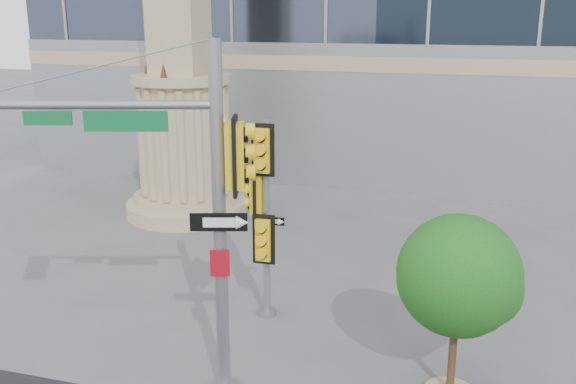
# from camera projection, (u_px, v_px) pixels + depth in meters

# --- Properties ---
(ground) EXTENTS (120.00, 120.00, 0.00)m
(ground) POSITION_uv_depth(u_px,v_px,m) (262.00, 358.00, 13.83)
(ground) COLOR #545456
(ground) RESTS_ON ground
(monument) EXTENTS (4.40, 4.40, 16.60)m
(monument) POSITION_uv_depth(u_px,v_px,m) (180.00, 62.00, 22.29)
(monument) COLOR tan
(monument) RESTS_ON ground
(main_signal_pole) EXTENTS (5.11, 1.93, 6.77)m
(main_signal_pole) POSITION_uv_depth(u_px,v_px,m) (150.00, 186.00, 11.49)
(main_signal_pole) COLOR slate
(main_signal_pole) RESTS_ON ground
(secondary_signal_pole) EXTENTS (0.84, 0.63, 4.87)m
(secondary_signal_pole) POSITION_uv_depth(u_px,v_px,m) (263.00, 205.00, 14.97)
(secondary_signal_pole) COLOR slate
(secondary_signal_pole) RESTS_ON ground
(street_tree) EXTENTS (2.35, 2.30, 3.67)m
(street_tree) POSITION_uv_depth(u_px,v_px,m) (461.00, 280.00, 11.85)
(street_tree) COLOR tan
(street_tree) RESTS_ON ground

